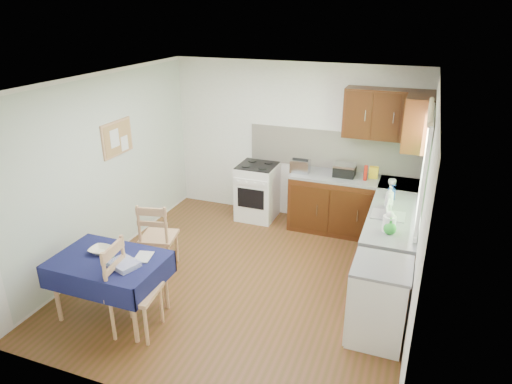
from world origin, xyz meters
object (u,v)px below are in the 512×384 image
at_px(dining_table, 109,267).
at_px(dish_rack, 388,215).
at_px(chair_near, 130,287).
at_px(kettle, 389,222).
at_px(toaster, 300,166).
at_px(chair_far, 157,235).
at_px(sandwich_press, 345,170).

relative_size(dining_table, dish_rack, 3.03).
bearing_deg(chair_near, kettle, -65.09).
relative_size(chair_near, toaster, 3.59).
xyz_separation_m(dining_table, chair_far, (-0.03, 1.00, -0.10)).
height_order(chair_near, sandwich_press, sandwich_press).
xyz_separation_m(toaster, kettle, (1.46, -1.54, 0.01)).
bearing_deg(toaster, kettle, -69.86).
bearing_deg(dish_rack, chair_near, -157.04).
xyz_separation_m(dining_table, toaster, (1.34, 2.92, 0.38)).
bearing_deg(toaster, sandwich_press, -15.81).
bearing_deg(chair_far, dish_rack, -177.13).
bearing_deg(sandwich_press, dining_table, -115.48).
height_order(chair_near, dish_rack, dish_rack).
height_order(chair_far, toaster, toaster).
bearing_deg(chair_far, chair_near, 96.12).
height_order(dining_table, toaster, toaster).
bearing_deg(dining_table, dish_rack, 22.63).
height_order(sandwich_press, kettle, kettle).
height_order(sandwich_press, dish_rack, dish_rack).
relative_size(dining_table, kettle, 4.84).
relative_size(chair_far, kettle, 3.95).
bearing_deg(toaster, chair_far, -148.63).
xyz_separation_m(dining_table, chair_near, (0.37, -0.16, -0.07)).
xyz_separation_m(chair_far, kettle, (2.82, 0.38, 0.49)).
height_order(dining_table, dish_rack, dish_rack).
bearing_deg(chair_near, toaster, -24.89).
height_order(dining_table, sandwich_press, sandwich_press).
height_order(dish_rack, kettle, kettle).
xyz_separation_m(toaster, dish_rack, (1.42, -1.14, -0.08)).
distance_m(chair_near, sandwich_press, 3.59).
xyz_separation_m(chair_far, dish_rack, (2.78, 0.78, 0.40)).
relative_size(sandwich_press, kettle, 1.26).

